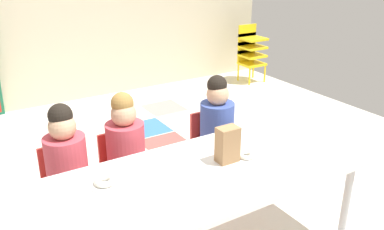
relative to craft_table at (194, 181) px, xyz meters
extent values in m
cube|color=silver|center=(0.18, 0.62, -0.56)|extent=(5.79, 5.39, 0.02)
cube|color=gray|center=(1.08, 2.42, -0.55)|extent=(0.43, 0.43, 0.00)
cube|color=#B24C47|center=(0.63, 1.52, -0.55)|extent=(0.43, 0.43, 0.00)
cube|color=#336BB2|center=(0.63, 1.97, -0.55)|extent=(0.43, 0.43, 0.00)
cube|color=white|center=(0.00, 0.00, 0.03)|extent=(2.00, 0.83, 0.04)
cylinder|color=#B2B2B7|center=(0.92, -0.35, -0.27)|extent=(0.05, 0.05, 0.56)
cylinder|color=#B2B2B7|center=(0.92, 0.35, -0.27)|extent=(0.05, 0.05, 0.56)
cube|color=red|center=(-0.55, 0.63, -0.25)|extent=(0.32, 0.30, 0.03)
cube|color=red|center=(-0.55, 0.78, -0.10)|extent=(0.29, 0.02, 0.30)
cylinder|color=#BF3F4C|center=(-0.55, 0.63, -0.03)|extent=(0.29, 0.29, 0.38)
sphere|color=tan|center=(-0.55, 0.63, 0.23)|extent=(0.17, 0.17, 0.17)
sphere|color=black|center=(-0.55, 0.64, 0.30)|extent=(0.15, 0.15, 0.15)
cylinder|color=red|center=(-0.41, 0.50, -0.40)|extent=(0.02, 0.02, 0.28)
cylinder|color=red|center=(-0.69, 0.76, -0.40)|extent=(0.02, 0.02, 0.28)
cylinder|color=red|center=(-0.41, 0.76, -0.40)|extent=(0.02, 0.02, 0.28)
cube|color=red|center=(-0.15, 0.63, -0.25)|extent=(0.32, 0.30, 0.03)
cube|color=red|center=(-0.15, 0.78, -0.10)|extent=(0.29, 0.02, 0.30)
cylinder|color=#BF3F4C|center=(-0.15, 0.63, -0.03)|extent=(0.31, 0.31, 0.38)
sphere|color=tan|center=(-0.15, 0.63, 0.23)|extent=(0.17, 0.17, 0.17)
sphere|color=olive|center=(-0.15, 0.64, 0.30)|extent=(0.15, 0.15, 0.15)
cylinder|color=red|center=(-0.29, 0.50, -0.40)|extent=(0.02, 0.02, 0.28)
cylinder|color=red|center=(-0.01, 0.50, -0.40)|extent=(0.02, 0.02, 0.28)
cylinder|color=red|center=(-0.29, 0.76, -0.40)|extent=(0.02, 0.02, 0.28)
cylinder|color=red|center=(-0.01, 0.76, -0.40)|extent=(0.02, 0.02, 0.28)
cube|color=red|center=(0.60, 0.63, -0.25)|extent=(0.32, 0.30, 0.03)
cube|color=red|center=(0.60, 0.78, -0.10)|extent=(0.29, 0.02, 0.30)
cylinder|color=#384C99|center=(0.60, 0.63, -0.03)|extent=(0.30, 0.30, 0.38)
sphere|color=tan|center=(0.60, 0.63, 0.23)|extent=(0.17, 0.17, 0.17)
sphere|color=black|center=(0.60, 0.64, 0.30)|extent=(0.15, 0.15, 0.15)
cylinder|color=red|center=(0.46, 0.50, -0.40)|extent=(0.02, 0.02, 0.28)
cylinder|color=red|center=(0.74, 0.50, -0.40)|extent=(0.02, 0.02, 0.28)
cylinder|color=red|center=(0.46, 0.76, -0.40)|extent=(0.02, 0.02, 0.28)
cylinder|color=red|center=(0.74, 0.76, -0.40)|extent=(0.02, 0.02, 0.28)
cube|color=yellow|center=(2.67, 2.72, -0.29)|extent=(0.32, 0.30, 0.03)
cube|color=yellow|center=(2.67, 2.86, -0.20)|extent=(0.30, 0.02, 0.18)
cube|color=yellow|center=(2.67, 2.72, -0.17)|extent=(0.32, 0.30, 0.03)
cube|color=yellow|center=(2.67, 2.86, -0.08)|extent=(0.30, 0.02, 0.18)
cube|color=yellow|center=(2.67, 2.72, -0.05)|extent=(0.32, 0.30, 0.03)
cube|color=yellow|center=(2.67, 2.86, 0.04)|extent=(0.30, 0.02, 0.18)
cube|color=yellow|center=(2.67, 2.72, 0.07)|extent=(0.32, 0.30, 0.03)
cube|color=yellow|center=(2.67, 2.86, 0.16)|extent=(0.30, 0.02, 0.18)
cylinder|color=yellow|center=(2.53, 2.59, -0.42)|extent=(0.02, 0.02, 0.26)
cylinder|color=yellow|center=(2.81, 2.59, -0.42)|extent=(0.02, 0.02, 0.26)
cylinder|color=yellow|center=(2.53, 2.85, -0.42)|extent=(0.02, 0.02, 0.26)
cylinder|color=yellow|center=(2.81, 2.85, -0.42)|extent=(0.02, 0.02, 0.26)
cube|color=#9E754C|center=(0.26, 0.04, 0.15)|extent=(0.13, 0.09, 0.22)
cylinder|color=white|center=(-0.47, 0.16, 0.05)|extent=(0.18, 0.18, 0.01)
torus|color=white|center=(-0.47, 0.16, 0.07)|extent=(0.12, 0.12, 0.04)
torus|color=white|center=(0.38, 0.01, 0.06)|extent=(0.10, 0.10, 0.03)
camera|label=1|loc=(-1.08, -1.73, 1.22)|focal=38.50mm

